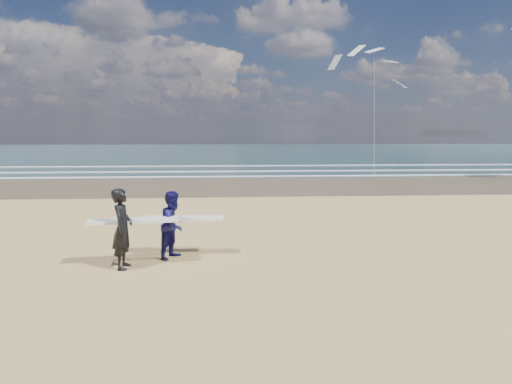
{
  "coord_description": "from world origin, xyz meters",
  "views": [
    {
      "loc": [
        1.84,
        -11.05,
        3.25
      ],
      "look_at": [
        3.08,
        6.0,
        1.04
      ],
      "focal_mm": 32.0,
      "sensor_mm": 36.0,
      "label": 1
    }
  ],
  "objects": [
    {
      "name": "ocean",
      "position": [
        20.0,
        72.0,
        0.01
      ],
      "size": [
        220.0,
        100.0,
        0.02
      ],
      "primitive_type": "cube",
      "color": "#1A353B",
      "rests_on": "ground"
    },
    {
      "name": "surfer_near",
      "position": [
        -0.56,
        -0.08,
        0.99
      ],
      "size": [
        2.25,
        1.12,
        1.95
      ],
      "color": "black",
      "rests_on": "ground"
    },
    {
      "name": "kite_1",
      "position": [
        14.16,
        25.92,
        6.72
      ],
      "size": [
        6.88,
        4.86,
        11.43
      ],
      "color": "slate",
      "rests_on": "ground"
    },
    {
      "name": "wet_sand_strip",
      "position": [
        20.0,
        18.0,
        0.01
      ],
      "size": [
        220.0,
        12.0,
        0.01
      ],
      "primitive_type": "cube",
      "color": "#463725",
      "rests_on": "ground"
    },
    {
      "name": "foam_breakers",
      "position": [
        20.0,
        28.1,
        0.05
      ],
      "size": [
        220.0,
        11.7,
        0.05
      ],
      "color": "white",
      "rests_on": "ground"
    },
    {
      "name": "surfer_far",
      "position": [
        0.55,
        0.78,
        0.89
      ],
      "size": [
        2.22,
        1.18,
        1.77
      ],
      "color": "#0D0B41",
      "rests_on": "ground"
    }
  ]
}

